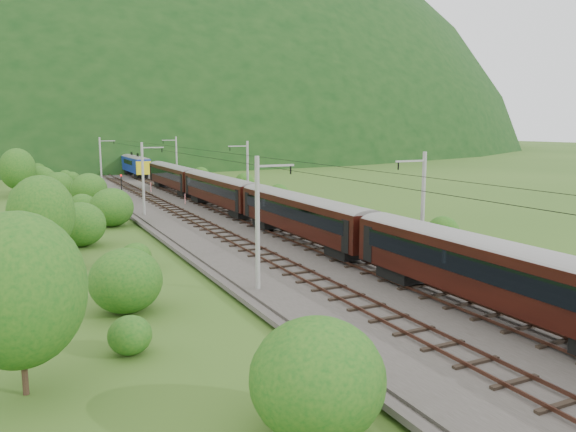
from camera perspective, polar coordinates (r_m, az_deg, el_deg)
name	(u,v)px	position (r m, az deg, el deg)	size (l,w,h in m)	color
ground	(345,281)	(37.11, 5.84, -6.59)	(600.00, 600.00, 0.00)	#2F5019
railbed	(280,249)	(45.60, -0.84, -3.39)	(14.00, 220.00, 0.30)	#38332D
track_left	(252,249)	(44.60, -3.64, -3.40)	(2.40, 220.00, 0.27)	#543024
track_right	(306,244)	(46.60, 1.82, -2.84)	(2.40, 220.00, 0.27)	#543024
catenary_left	(144,177)	(63.80, -14.45, 3.86)	(2.54, 192.28, 8.00)	gray
catenary_right	(247,173)	(67.36, -4.18, 4.39)	(2.54, 192.28, 8.00)	gray
overhead_wires	(280,163)	(44.61, -0.87, 5.36)	(4.83, 198.00, 0.03)	black
mountain_main	(55,148)	(291.03, -22.60, 6.44)	(504.00, 360.00, 244.00)	black
train	(255,195)	(55.83, -3.41, 2.13)	(2.70, 129.01, 4.69)	black
hazard_post_near	(151,187)	(86.45, -13.76, 2.87)	(0.15, 0.15, 1.44)	red
hazard_post_far	(185,199)	(72.18, -10.41, 1.73)	(0.14, 0.14, 1.28)	red
signal	(121,181)	(90.30, -16.58, 3.44)	(0.26, 0.26, 2.37)	black
vegetation_left	(70,211)	(53.37, -21.31, 0.50)	(13.52, 148.58, 7.01)	#154E14
vegetation_right	(350,211)	(58.97, 6.27, 0.49)	(5.65, 108.07, 2.72)	#154E14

